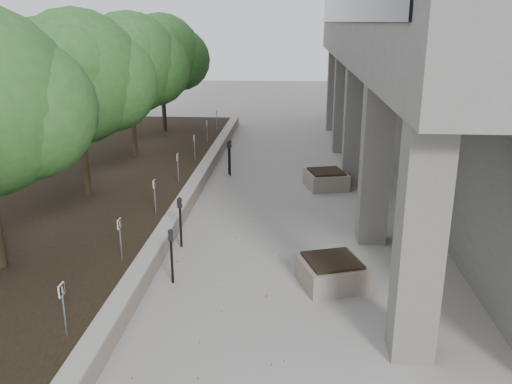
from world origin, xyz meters
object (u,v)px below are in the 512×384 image
(parking_meter_5, at_px, (230,158))
(planter_back, at_px, (326,179))
(parking_meter_3, at_px, (181,222))
(crabapple_tree_3, at_px, (80,105))
(crabapple_tree_5, at_px, (162,73))
(parking_meter_4, at_px, (229,158))
(parking_meter_2, at_px, (172,256))
(planter_front, at_px, (332,272))
(crabapple_tree_4, at_px, (131,85))

(parking_meter_5, bearing_deg, planter_back, -2.93)
(parking_meter_3, bearing_deg, crabapple_tree_3, 147.49)
(crabapple_tree_5, distance_m, parking_meter_4, 7.50)
(crabapple_tree_5, distance_m, planter_back, 10.79)
(parking_meter_2, distance_m, parking_meter_4, 8.75)
(crabapple_tree_3, bearing_deg, planter_front, -32.94)
(crabapple_tree_4, relative_size, planter_front, 4.24)
(parking_meter_5, distance_m, planter_back, 3.67)
(planter_back, bearing_deg, parking_meter_2, -116.80)
(parking_meter_2, distance_m, planter_front, 3.44)
(crabapple_tree_3, distance_m, crabapple_tree_5, 10.00)
(crabapple_tree_3, relative_size, parking_meter_2, 4.36)
(parking_meter_2, relative_size, planter_back, 0.97)
(planter_back, bearing_deg, crabapple_tree_3, -160.64)
(crabapple_tree_5, bearing_deg, crabapple_tree_3, -90.00)
(crabapple_tree_3, distance_m, planter_front, 8.85)
(crabapple_tree_4, xyz_separation_m, parking_meter_5, (3.87, -1.18, -2.45))
(crabapple_tree_3, bearing_deg, crabapple_tree_4, 90.00)
(parking_meter_3, distance_m, parking_meter_4, 6.82)
(parking_meter_3, bearing_deg, planter_back, 60.72)
(parking_meter_3, distance_m, planter_front, 4.06)
(crabapple_tree_4, xyz_separation_m, parking_meter_3, (3.41, -7.78, -2.46))
(crabapple_tree_5, height_order, parking_meter_4, crabapple_tree_5)
(parking_meter_3, bearing_deg, parking_meter_5, 92.77)
(crabapple_tree_4, bearing_deg, crabapple_tree_5, 90.00)
(crabapple_tree_4, relative_size, crabapple_tree_5, 1.00)
(crabapple_tree_3, height_order, parking_meter_4, crabapple_tree_3)
(crabapple_tree_5, bearing_deg, parking_meter_3, -75.07)
(crabapple_tree_3, relative_size, parking_meter_4, 4.36)
(crabapple_tree_3, xyz_separation_m, parking_meter_4, (3.80, 4.03, -2.50))
(parking_meter_3, bearing_deg, parking_meter_4, 93.48)
(crabapple_tree_4, height_order, parking_meter_5, crabapple_tree_4)
(parking_meter_4, xyz_separation_m, planter_front, (3.24, -8.59, -0.32))
(planter_front, bearing_deg, parking_meter_2, -177.29)
(parking_meter_3, distance_m, parking_meter_5, 6.62)
(crabapple_tree_3, bearing_deg, parking_meter_4, 46.69)
(crabapple_tree_4, relative_size, parking_meter_2, 4.36)
(parking_meter_2, relative_size, parking_meter_5, 0.93)
(crabapple_tree_3, bearing_deg, parking_meter_2, -52.55)
(parking_meter_4, xyz_separation_m, planter_back, (3.50, -1.46, -0.32))
(crabapple_tree_5, relative_size, parking_meter_2, 4.36)
(crabapple_tree_3, bearing_deg, crabapple_tree_5, 90.00)
(crabapple_tree_4, height_order, parking_meter_3, crabapple_tree_4)
(parking_meter_3, bearing_deg, planter_front, -19.34)
(crabapple_tree_3, height_order, planter_back, crabapple_tree_3)
(parking_meter_3, bearing_deg, crabapple_tree_5, 111.66)
(crabapple_tree_4, relative_size, parking_meter_3, 4.14)
(parking_meter_4, bearing_deg, parking_meter_5, -87.08)
(crabapple_tree_3, height_order, planter_front, crabapple_tree_3)
(crabapple_tree_5, distance_m, planter_front, 16.42)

